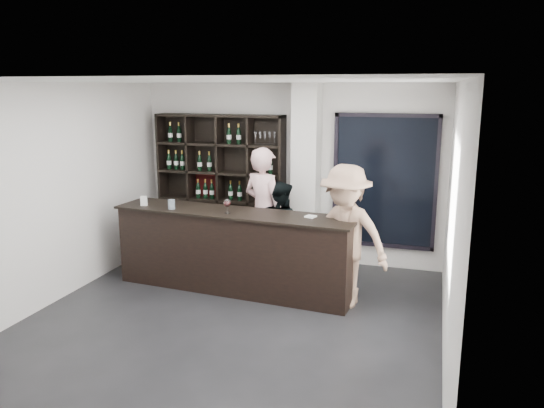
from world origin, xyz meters
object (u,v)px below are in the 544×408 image
(wine_shelf, at_px, (221,186))
(customer, at_px, (345,236))
(tasting_counter, at_px, (234,251))
(taster_pink, at_px, (264,212))
(taster_black, at_px, (280,229))

(wine_shelf, bearing_deg, customer, -32.48)
(tasting_counter, distance_m, taster_pink, 0.88)
(wine_shelf, distance_m, taster_pink, 1.25)
(tasting_counter, bearing_deg, customer, 2.41)
(wine_shelf, distance_m, taster_black, 1.53)
(taster_black, relative_size, customer, 0.78)
(taster_pink, bearing_deg, customer, 173.41)
(wine_shelf, height_order, tasting_counter, wine_shelf)
(wine_shelf, relative_size, customer, 1.28)
(wine_shelf, xyz_separation_m, taster_black, (1.26, -0.72, -0.46))
(wine_shelf, bearing_deg, taster_black, -29.48)
(tasting_counter, bearing_deg, taster_pink, 79.29)
(tasting_counter, bearing_deg, wine_shelf, 122.86)
(tasting_counter, relative_size, taster_pink, 1.77)
(taster_pink, bearing_deg, tasting_counter, 98.58)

